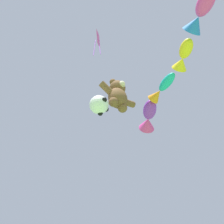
{
  "coord_description": "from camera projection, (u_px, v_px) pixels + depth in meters",
  "views": [
    {
      "loc": [
        -4.79,
        -0.72,
        1.26
      ],
      "look_at": [
        -0.7,
        4.48,
        10.12
      ],
      "focal_mm": 40.0,
      "sensor_mm": 36.0,
      "label": 1
    }
  ],
  "objects": [
    {
      "name": "teddy_bear_kite",
      "position": [
        118.0,
        95.0,
        11.45
      ],
      "size": [
        2.03,
        0.89,
        2.06
      ],
      "color": "brown"
    },
    {
      "name": "soccer_ball_kite",
      "position": [
        99.0,
        105.0,
        10.3
      ],
      "size": [
        0.88,
        0.87,
        0.81
      ],
      "color": "white"
    },
    {
      "name": "fish_kite_violet",
      "position": [
        148.0,
        117.0,
        12.76
      ],
      "size": [
        1.63,
        1.88,
        0.82
      ],
      "color": "purple"
    },
    {
      "name": "fish_kite_teal",
      "position": [
        162.0,
        89.0,
        11.77
      ],
      "size": [
        0.76,
        1.72,
        0.57
      ],
      "color": "#19ADB2"
    },
    {
      "name": "fish_kite_goldfin",
      "position": [
        183.0,
        56.0,
        10.94
      ],
      "size": [
        1.23,
        1.54,
        0.68
      ],
      "color": "yellow"
    },
    {
      "name": "fish_kite_magenta",
      "position": [
        200.0,
        13.0,
        9.99
      ],
      "size": [
        1.31,
        1.89,
        0.8
      ],
      "color": "#E53F9E"
    },
    {
      "name": "diamond_kite",
      "position": [
        98.0,
        41.0,
        13.49
      ],
      "size": [
        0.81,
        0.77,
        2.89
      ],
      "color": "#E53F9E"
    }
  ]
}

